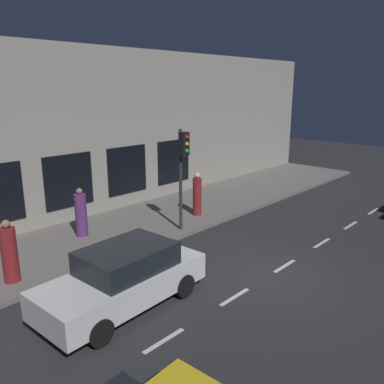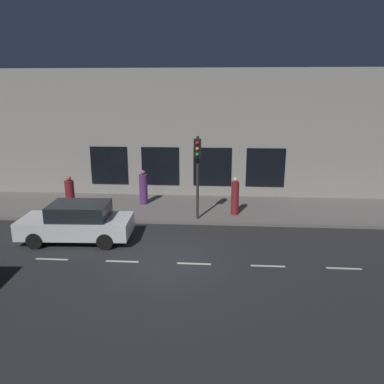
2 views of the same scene
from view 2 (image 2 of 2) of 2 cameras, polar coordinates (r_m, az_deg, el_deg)
ground_plane at (r=13.71m, az=-3.95°, el=-10.65°), size 60.00×60.00×0.00m
sidewalk at (r=19.46m, az=-1.42°, el=-2.45°), size 4.50×32.00×0.15m
building_facade at (r=21.23m, az=-0.82°, el=8.62°), size 0.65×32.00×7.11m
lane_centre_line at (r=13.61m, az=0.30°, el=-10.79°), size 0.12×27.20×0.01m
traffic_light at (r=16.87m, az=0.84°, el=4.68°), size 0.47×0.32×3.85m
parked_car_1 at (r=16.00m, az=-16.99°, el=-4.38°), size 2.09×4.51×1.58m
pedestrian_0 at (r=19.31m, az=-17.97°, el=-0.55°), size 0.59×0.59×1.82m
pedestrian_1 at (r=19.91m, az=-7.36°, el=0.53°), size 0.56×0.56×1.81m
pedestrian_2 at (r=18.15m, az=6.52°, el=-0.77°), size 0.39×0.39×1.85m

